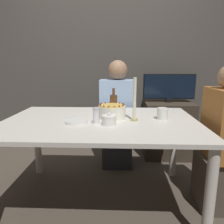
{
  "coord_description": "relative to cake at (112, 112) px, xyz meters",
  "views": [
    {
      "loc": [
        0.17,
        -1.74,
        1.19
      ],
      "look_at": [
        0.09,
        0.07,
        0.79
      ],
      "focal_mm": 35.0,
      "sensor_mm": 36.0,
      "label": 1
    }
  ],
  "objects": [
    {
      "name": "ground_plane",
      "position": [
        -0.09,
        -0.07,
        -0.8
      ],
      "size": [
        12.0,
        12.0,
        0.0
      ],
      "primitive_type": "plane",
      "color": "#4C4238"
    },
    {
      "name": "wall_behind",
      "position": [
        -0.09,
        1.33,
        0.5
      ],
      "size": [
        8.0,
        0.05,
        2.6
      ],
      "color": "#4C4742",
      "rests_on": "ground_plane"
    },
    {
      "name": "dining_table",
      "position": [
        -0.09,
        -0.07,
        -0.15
      ],
      "size": [
        1.6,
        1.08,
        0.74
      ],
      "color": "beige",
      "rests_on": "ground_plane"
    },
    {
      "name": "cake",
      "position": [
        0.0,
        0.0,
        0.0
      ],
      "size": [
        0.23,
        0.23,
        0.13
      ],
      "color": "white",
      "rests_on": "dining_table"
    },
    {
      "name": "sugar_bowl",
      "position": [
        -0.01,
        -0.22,
        -0.02
      ],
      "size": [
        0.11,
        0.11,
        0.1
      ],
      "color": "white",
      "rests_on": "dining_table"
    },
    {
      "name": "sugar_shaker",
      "position": [
        -0.11,
        -0.19,
        0.01
      ],
      "size": [
        0.05,
        0.05,
        0.13
      ],
      "color": "white",
      "rests_on": "dining_table"
    },
    {
      "name": "plate_stack",
      "position": [
        -0.27,
        -0.17,
        -0.05
      ],
      "size": [
        0.18,
        0.18,
        0.02
      ],
      "color": "white",
      "rests_on": "dining_table"
    },
    {
      "name": "candle",
      "position": [
        0.18,
        -0.08,
        0.09
      ],
      "size": [
        0.06,
        0.06,
        0.35
      ],
      "color": "tan",
      "rests_on": "dining_table"
    },
    {
      "name": "bottle",
      "position": [
        0.01,
        0.24,
        0.03
      ],
      "size": [
        0.07,
        0.07,
        0.23
      ],
      "color": "brown",
      "rests_on": "dining_table"
    },
    {
      "name": "cup",
      "position": [
        0.42,
        -0.03,
        -0.01
      ],
      "size": [
        0.09,
        0.09,
        0.1
      ],
      "color": "white",
      "rests_on": "dining_table"
    },
    {
      "name": "person_man_blue_shirt",
      "position": [
        0.04,
        0.67,
        -0.25
      ],
      "size": [
        0.4,
        0.34,
        1.24
      ],
      "rotation": [
        0.0,
        0.0,
        3.14
      ],
      "color": "#2D2D38",
      "rests_on": "ground_plane"
    },
    {
      "name": "person_woman_floral",
      "position": [
        0.9,
        -0.1,
        -0.28
      ],
      "size": [
        0.34,
        0.4,
        1.19
      ],
      "rotation": [
        0.0,
        0.0,
        1.57
      ],
      "color": "#473D33",
      "rests_on": "ground_plane"
    },
    {
      "name": "side_cabinet",
      "position": [
        0.69,
        1.0,
        -0.44
      ],
      "size": [
        0.61,
        0.56,
        0.71
      ],
      "color": "#382D23",
      "rests_on": "ground_plane"
    },
    {
      "name": "tv_monitor",
      "position": [
        0.69,
        1.01,
        0.11
      ],
      "size": [
        0.66,
        0.1,
        0.36
      ],
      "color": "black",
      "rests_on": "side_cabinet"
    }
  ]
}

